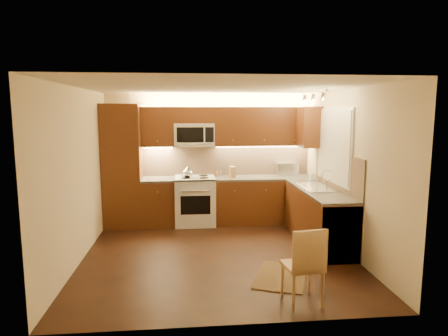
{
  "coord_description": "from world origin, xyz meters",
  "views": [
    {
      "loc": [
        -0.45,
        -5.66,
        2.15
      ],
      "look_at": [
        0.15,
        0.55,
        1.25
      ],
      "focal_mm": 31.2,
      "sensor_mm": 36.0,
      "label": 1
    }
  ],
  "objects": [
    {
      "name": "counter_right",
      "position": [
        1.7,
        0.4,
        0.88
      ],
      "size": [
        0.6,
        2.0,
        0.04
      ],
      "primitive_type": "cube",
      "color": "#3E3C38",
      "rests_on": "base_cab_right"
    },
    {
      "name": "sink",
      "position": [
        1.7,
        0.55,
        0.98
      ],
      "size": [
        0.52,
        0.86,
        0.15
      ],
      "primitive_type": null,
      "color": "silver",
      "rests_on": "counter_right"
    },
    {
      "name": "upper_cab_back_right",
      "position": [
        1.04,
        1.82,
        1.88
      ],
      "size": [
        1.92,
        0.35,
        0.75
      ],
      "primitive_type": "cube",
      "color": "#41170E",
      "rests_on": "wall_back"
    },
    {
      "name": "wall_front",
      "position": [
        0.0,
        -2.0,
        1.25
      ],
      "size": [
        4.0,
        0.01,
        2.5
      ],
      "primitive_type": "cube",
      "color": "beige",
      "rests_on": "ground"
    },
    {
      "name": "track_light_bar",
      "position": [
        1.55,
        0.4,
        2.46
      ],
      "size": [
        0.04,
        1.2,
        0.03
      ],
      "primitive_type": "cube",
      "color": "silver",
      "rests_on": "ceiling"
    },
    {
      "name": "upper_cab_bridge",
      "position": [
        -0.3,
        1.82,
        2.09
      ],
      "size": [
        0.76,
        0.35,
        0.31
      ],
      "primitive_type": "cube",
      "color": "#41170E",
      "rests_on": "wall_back"
    },
    {
      "name": "counter_back_left",
      "position": [
        -0.99,
        1.7,
        0.88
      ],
      "size": [
        0.62,
        0.6,
        0.04
      ],
      "primitive_type": "cube",
      "color": "#3E3C38",
      "rests_on": "base_cab_back_left"
    },
    {
      "name": "floor",
      "position": [
        0.0,
        0.0,
        0.0
      ],
      "size": [
        4.0,
        4.0,
        0.01
      ],
      "primitive_type": "cube",
      "color": "black",
      "rests_on": "ground"
    },
    {
      "name": "soap_bottle",
      "position": [
        1.86,
        1.23,
        0.99
      ],
      "size": [
        0.09,
        0.09,
        0.19
      ],
      "primitive_type": "imported",
      "rotation": [
        0.0,
        0.0,
        -0.01
      ],
      "color": "white",
      "rests_on": "counter_right"
    },
    {
      "name": "toaster_oven",
      "position": [
        1.53,
        1.87,
        1.03
      ],
      "size": [
        0.43,
        0.33,
        0.26
      ],
      "primitive_type": "cube",
      "rotation": [
        0.0,
        0.0,
        0.01
      ],
      "color": "silver",
      "rests_on": "counter_back_right"
    },
    {
      "name": "counter_back_right",
      "position": [
        1.04,
        1.7,
        0.88
      ],
      "size": [
        1.92,
        0.6,
        0.04
      ],
      "primitive_type": "cube",
      "color": "#3E3C38",
      "rests_on": "base_cab_back_right"
    },
    {
      "name": "backsplash_right",
      "position": [
        1.99,
        0.4,
        1.2
      ],
      "size": [
        0.02,
        2.0,
        0.6
      ],
      "primitive_type": "cube",
      "color": "tan",
      "rests_on": "wall_right"
    },
    {
      "name": "upper_cab_back_left",
      "position": [
        -0.99,
        1.82,
        1.88
      ],
      "size": [
        0.62,
        0.35,
        0.75
      ],
      "primitive_type": "cube",
      "color": "#41170E",
      "rests_on": "wall_back"
    },
    {
      "name": "wall_back",
      "position": [
        0.0,
        2.0,
        1.25
      ],
      "size": [
        4.0,
        0.01,
        2.5
      ],
      "primitive_type": "cube",
      "color": "beige",
      "rests_on": "ground"
    },
    {
      "name": "window_frame",
      "position": [
        1.99,
        0.55,
        1.6
      ],
      "size": [
        0.03,
        1.44,
        1.24
      ],
      "primitive_type": "cube",
      "color": "silver",
      "rests_on": "wall_right"
    },
    {
      "name": "spice_jar_d",
      "position": [
        0.14,
        1.83,
        0.94
      ],
      "size": [
        0.06,
        0.06,
        0.08
      ],
      "primitive_type": "cylinder",
      "rotation": [
        0.0,
        0.0,
        -0.4
      ],
      "color": "#9F5B2F",
      "rests_on": "counter_back_right"
    },
    {
      "name": "microwave",
      "position": [
        -0.3,
        1.81,
        1.72
      ],
      "size": [
        0.76,
        0.38,
        0.44
      ],
      "primitive_type": null,
      "color": "silver",
      "rests_on": "wall_back"
    },
    {
      "name": "kettle",
      "position": [
        -0.44,
        1.61,
        1.04
      ],
      "size": [
        0.26,
        0.26,
        0.24
      ],
      "primitive_type": null,
      "rotation": [
        0.0,
        0.0,
        0.36
      ],
      "color": "silver",
      "rests_on": "stove"
    },
    {
      "name": "dining_chair",
      "position": [
        0.83,
        -1.59,
        0.45
      ],
      "size": [
        0.44,
        0.44,
        0.9
      ],
      "primitive_type": null,
      "rotation": [
        0.0,
        0.0,
        0.12
      ],
      "color": "#AD804E",
      "rests_on": "floor"
    },
    {
      "name": "wall_left",
      "position": [
        -2.0,
        0.0,
        1.25
      ],
      "size": [
        0.01,
        4.0,
        2.5
      ],
      "primitive_type": "cube",
      "color": "beige",
      "rests_on": "ground"
    },
    {
      "name": "stove",
      "position": [
        -0.3,
        1.68,
        0.46
      ],
      "size": [
        0.76,
        0.65,
        0.92
      ],
      "primitive_type": null,
      "color": "silver",
      "rests_on": "floor"
    },
    {
      "name": "base_cab_back_left",
      "position": [
        -0.99,
        1.7,
        0.43
      ],
      "size": [
        0.62,
        0.6,
        0.86
      ],
      "primitive_type": "cube",
      "color": "#41170E",
      "rests_on": "floor"
    },
    {
      "name": "upper_cab_right_corner",
      "position": [
        1.82,
        1.4,
        1.88
      ],
      "size": [
        0.35,
        0.5,
        0.75
      ],
      "primitive_type": "cube",
      "color": "#41170E",
      "rests_on": "wall_right"
    },
    {
      "name": "knife_block",
      "position": [
        0.43,
        1.71,
        1.01
      ],
      "size": [
        0.12,
        0.17,
        0.21
      ],
      "primitive_type": "cube",
      "rotation": [
        0.0,
        0.0,
        0.15
      ],
      "color": "#AD804E",
      "rests_on": "counter_back_right"
    },
    {
      "name": "window_blinds",
      "position": [
        1.97,
        0.55,
        1.6
      ],
      "size": [
        0.02,
        1.36,
        1.16
      ],
      "primitive_type": "cube",
      "color": "silver",
      "rests_on": "wall_right"
    },
    {
      "name": "pantry",
      "position": [
        -1.65,
        1.7,
        1.15
      ],
      "size": [
        0.7,
        0.6,
        2.3
      ],
      "primitive_type": "cube",
      "color": "#41170E",
      "rests_on": "floor"
    },
    {
      "name": "rug",
      "position": [
        0.77,
        -0.9,
        0.01
      ],
      "size": [
        0.91,
        1.09,
        0.01
      ],
      "primitive_type": "cube",
      "rotation": [
        0.0,
        0.0,
        -0.37
      ],
      "color": "black",
      "rests_on": "floor"
    },
    {
      "name": "wall_right",
      "position": [
        2.0,
        0.0,
        1.25
      ],
      "size": [
        0.01,
        4.0,
        2.5
      ],
      "primitive_type": "cube",
      "color": "beige",
      "rests_on": "ground"
    },
    {
      "name": "dishwasher",
      "position": [
        1.7,
        -0.3,
        0.43
      ],
      "size": [
        0.58,
        0.6,
        0.84
      ],
      "primitive_type": "cube",
      "color": "silver",
      "rests_on": "floor"
    },
    {
      "name": "base_cab_right",
      "position": [
        1.7,
        0.4,
        0.43
      ],
      "size": [
        0.6,
        2.0,
        0.86
      ],
      "primitive_type": "cube",
      "color": "#41170E",
      "rests_on": "floor"
    },
    {
      "name": "ceiling",
      "position": [
        0.0,
        0.0,
        2.5
      ],
      "size": [
        4.0,
        4.0,
        0.01
      ],
      "primitive_type": "cube",
      "color": "beige",
      "rests_on": "ground"
    },
    {
      "name": "backsplash_back",
      "position": [
        0.35,
        1.99,
        1.2
      ],
      "size": [
        3.3,
        0.02,
        0.6
      ],
      "primitive_type": "cube",
      "color": "tan",
      "rests_on": "wall_back"
    },
    {
      "name": "base_cab_back_right",
      "position": [
        1.04,
        1.7,
        0.43
      ],
      "size": [
        1.92,
        0.6,
        0.86
      ],
      "primitive_type": "cube",
      "color": "#41170E",
      "rests_on": "floor"
    },
    {
      "name": "faucet",
      "position": [
        1.88,
        0.55,
        1.05
      ],
      "size": [
        0.2,
        0.04,
        0.3
      ],
      "primitive_type": null,
      "color": "silver",
      "rests_on": "counter_right"
    },
    {
      "name": "spice_jar_b",
      "position": [
        0.14,
        1.94,
        0.94
      ],
      "size": [
        0.06,
        0.06,
        0.09
      ],
      "primitive_type": "cylinder",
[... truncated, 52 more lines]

